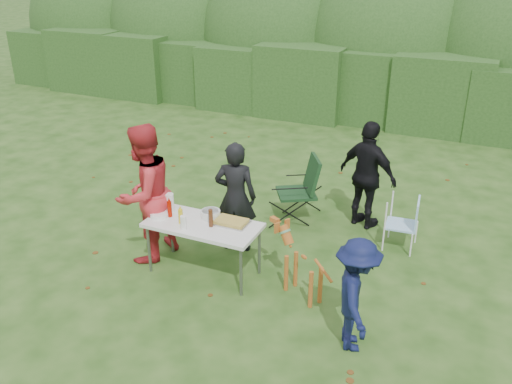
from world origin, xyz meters
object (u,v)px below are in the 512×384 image
at_px(child, 356,295).
at_px(mustard_bottle, 181,216).
at_px(person_red_jacket, 144,194).
at_px(folding_table, 203,227).
at_px(lawn_chair, 401,223).
at_px(person_black_puffy, 368,175).
at_px(paper_towel_roll, 169,203).
at_px(camping_chair, 296,189).
at_px(ketchup_bottle, 170,209).
at_px(person_cook, 236,197).
at_px(beer_bottle, 211,218).
at_px(dog, 303,266).

distance_m(child, mustard_bottle, 2.52).
relative_size(person_red_jacket, child, 1.48).
xyz_separation_m(folding_table, lawn_chair, (2.26, 1.77, -0.29)).
xyz_separation_m(person_black_puffy, mustard_bottle, (-1.88, -2.33, -0.01)).
relative_size(child, paper_towel_roll, 5.05).
relative_size(person_black_puffy, camping_chair, 1.59).
distance_m(ketchup_bottle, paper_towel_roll, 0.15).
bearing_deg(ketchup_bottle, paper_towel_roll, 122.72).
xyz_separation_m(person_black_puffy, lawn_chair, (0.64, -0.45, -0.45)).
xyz_separation_m(ketchup_bottle, paper_towel_roll, (-0.08, 0.13, 0.02)).
distance_m(person_cook, person_black_puffy, 2.10).
height_order(person_black_puffy, camping_chair, person_black_puffy).
bearing_deg(person_cook, mustard_bottle, 53.86).
height_order(person_cook, person_black_puffy, person_black_puffy).
bearing_deg(paper_towel_roll, folding_table, -12.21).
relative_size(lawn_chair, beer_bottle, 3.28).
distance_m(folding_table, lawn_chair, 2.89).
bearing_deg(camping_chair, person_cook, 37.36).
distance_m(camping_chair, ketchup_bottle, 2.25).
xyz_separation_m(dog, camping_chair, (-0.81, 1.93, 0.10)).
bearing_deg(lawn_chair, person_red_jacket, 23.00).
bearing_deg(ketchup_bottle, folding_table, 0.19).
xyz_separation_m(child, paper_towel_roll, (-2.78, 0.75, 0.21)).
bearing_deg(child, person_cook, 34.89).
relative_size(person_black_puffy, beer_bottle, 7.07).
bearing_deg(paper_towel_roll, ketchup_bottle, -57.28).
bearing_deg(mustard_bottle, beer_bottle, 11.85).
xyz_separation_m(person_black_puffy, paper_towel_roll, (-2.20, -2.10, 0.02)).
bearing_deg(person_red_jacket, paper_towel_roll, 110.80).
relative_size(dog, ketchup_bottle, 4.14).
bearing_deg(paper_towel_roll, dog, -2.99).
bearing_deg(beer_bottle, ketchup_bottle, 177.82).
height_order(person_black_puffy, paper_towel_roll, person_black_puffy).
distance_m(dog, beer_bottle, 1.33).
distance_m(person_cook, beer_bottle, 0.80).
bearing_deg(lawn_chair, folding_table, 32.63).
distance_m(camping_chair, beer_bottle, 2.06).
relative_size(dog, mustard_bottle, 4.56).
distance_m(person_cook, child, 2.52).
xyz_separation_m(person_black_puffy, camping_chair, (-1.05, -0.27, -0.31)).
relative_size(folding_table, person_black_puffy, 0.88).
bearing_deg(child, person_black_puffy, -10.12).
height_order(child, ketchup_bottle, child).
xyz_separation_m(child, camping_chair, (-1.63, 2.58, -0.12)).
height_order(person_cook, dog, person_cook).
bearing_deg(mustard_bottle, child, -11.75).
bearing_deg(mustard_bottle, person_red_jacket, 166.44).
relative_size(camping_chair, paper_towel_roll, 4.10).
bearing_deg(dog, person_cook, -1.75).
xyz_separation_m(folding_table, beer_bottle, (0.14, -0.03, 0.17)).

